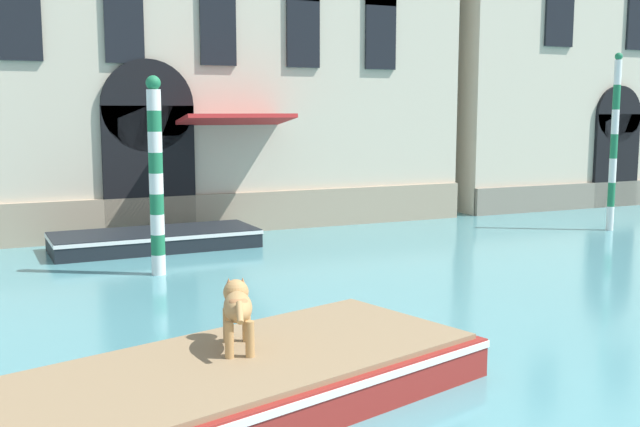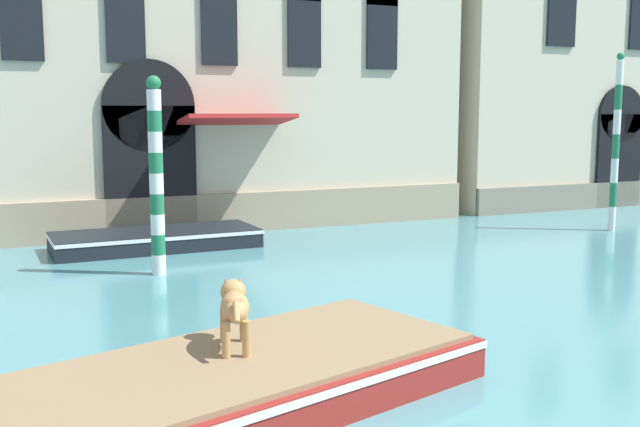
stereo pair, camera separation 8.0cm
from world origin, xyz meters
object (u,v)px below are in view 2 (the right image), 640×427
(boat_foreground, at_px, (165,399))
(boat_moored_near_palazzo, at_px, (156,239))
(dog_on_deck, at_px, (234,306))
(mooring_pole_1, at_px, (616,142))
(mooring_pole_0, at_px, (156,175))

(boat_foreground, bearing_deg, boat_moored_near_palazzo, 62.94)
(dog_on_deck, xyz_separation_m, boat_moored_near_palazzo, (0.92, 9.09, -0.76))
(boat_moored_near_palazzo, distance_m, mooring_pole_1, 11.84)
(dog_on_deck, bearing_deg, boat_moored_near_palazzo, 8.86)
(boat_moored_near_palazzo, bearing_deg, mooring_pole_1, -12.52)
(boat_foreground, distance_m, mooring_pole_0, 7.28)
(mooring_pole_0, bearing_deg, boat_moored_near_palazzo, 79.85)
(boat_foreground, relative_size, dog_on_deck, 7.15)
(mooring_pole_0, bearing_deg, boat_foreground, -100.96)
(boat_moored_near_palazzo, bearing_deg, boat_foreground, -102.48)
(dog_on_deck, xyz_separation_m, mooring_pole_0, (0.43, 6.37, 0.92))
(mooring_pole_1, bearing_deg, boat_foreground, -150.53)
(dog_on_deck, height_order, boat_moored_near_palazzo, dog_on_deck)
(dog_on_deck, bearing_deg, mooring_pole_0, 10.75)
(dog_on_deck, distance_m, boat_moored_near_palazzo, 9.17)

